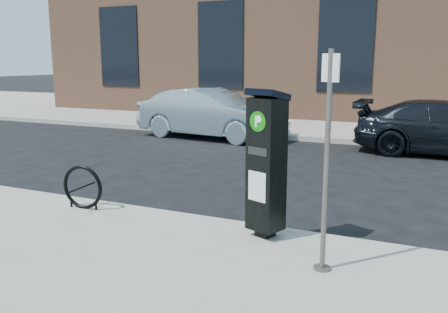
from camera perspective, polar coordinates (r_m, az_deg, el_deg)
The scene contains 9 objects.
ground at distance 7.15m, azimuth -4.19°, elevation -8.14°, with size 120.00×120.00×0.00m, color black.
sidewalk_far at distance 20.31m, azimuth 15.00°, elevation 4.49°, with size 60.00×12.00×0.15m, color gray.
curb_near at distance 7.11m, azimuth -4.27°, elevation -7.62°, with size 60.00×0.12×0.16m, color #9E9B93.
curb_far at distance 14.49m, azimuth 11.07°, elevation 2.02°, with size 60.00×0.12×0.16m, color #9E9B93.
building at distance 23.20m, azimuth 16.81°, elevation 15.30°, with size 28.00×10.05×8.25m.
parking_kiosk at distance 6.02m, azimuth 5.12°, elevation -0.70°, with size 0.55×0.52×1.92m.
sign_pole at distance 5.08m, azimuth 12.22°, elevation -0.98°, with size 0.20×0.19×2.36m.
bike_rack at distance 7.60m, azimuth -16.66°, elevation -3.58°, with size 0.69×0.11×0.69m.
car_silver at distance 14.89m, azimuth -1.58°, elevation 5.20°, with size 1.64×4.72×1.55m, color #92AAB9.
Camera 1 is at (3.24, -5.92, 2.39)m, focal length 38.00 mm.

